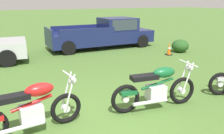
% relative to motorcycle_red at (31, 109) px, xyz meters
% --- Properties ---
extents(ground_plane, '(120.00, 120.00, 0.00)m').
position_rel_motorcycle_red_xyz_m(ground_plane, '(1.34, -0.23, -0.48)').
color(ground_plane, '#476B2D').
extents(motorcycle_red, '(1.98, 0.64, 1.02)m').
position_rel_motorcycle_red_xyz_m(motorcycle_red, '(0.00, 0.00, 0.00)').
color(motorcycle_red, black).
rests_on(motorcycle_red, ground).
extents(motorcycle_green, '(2.07, 0.64, 1.02)m').
position_rel_motorcycle_red_xyz_m(motorcycle_green, '(2.63, -0.19, 0.00)').
color(motorcycle_green, black).
rests_on(motorcycle_green, ground).
extents(pickup_truck_navy, '(5.33, 1.84, 1.49)m').
position_rel_motorcycle_red_xyz_m(pickup_truck_navy, '(4.62, 6.67, 0.28)').
color(pickup_truck_navy, '#161E4C').
rests_on(pickup_truck_navy, ground).
extents(traffic_cone, '(0.25, 0.25, 0.58)m').
position_rel_motorcycle_red_xyz_m(traffic_cone, '(6.38, 3.84, -0.21)').
color(traffic_cone, '#EA590F').
rests_on(traffic_cone, ground).
extents(shrub_low, '(0.80, 0.77, 0.59)m').
position_rel_motorcycle_red_xyz_m(shrub_low, '(7.24, 4.09, -0.18)').
color(shrub_low, '#234D1E').
rests_on(shrub_low, ground).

